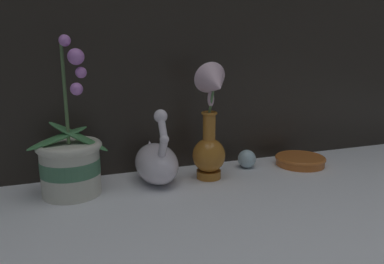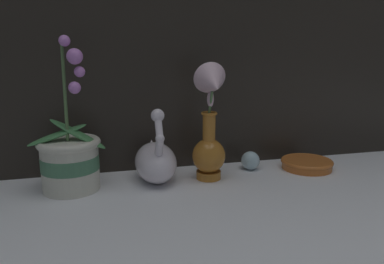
{
  "view_description": "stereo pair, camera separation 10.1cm",
  "coord_description": "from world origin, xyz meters",
  "px_view_note": "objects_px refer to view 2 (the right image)",
  "views": [
    {
      "loc": [
        -0.37,
        -0.83,
        0.35
      ],
      "look_at": [
        -0.03,
        0.1,
        0.13
      ],
      "focal_mm": 35.0,
      "sensor_mm": 36.0,
      "label": 1
    },
    {
      "loc": [
        -0.27,
        -0.86,
        0.35
      ],
      "look_at": [
        -0.03,
        0.1,
        0.13
      ],
      "focal_mm": 35.0,
      "sensor_mm": 36.0,
      "label": 2
    }
  ],
  "objects_px": {
    "swan_figurine": "(155,160)",
    "glass_sphere": "(250,160)",
    "blue_vase": "(210,130)",
    "orchid_potted_plant": "(70,158)",
    "amber_dish": "(307,163)"
  },
  "relations": [
    {
      "from": "swan_figurine",
      "to": "glass_sphere",
      "type": "height_order",
      "value": "swan_figurine"
    },
    {
      "from": "swan_figurine",
      "to": "blue_vase",
      "type": "xyz_separation_m",
      "value": [
        0.14,
        -0.03,
        0.08
      ]
    },
    {
      "from": "orchid_potted_plant",
      "to": "swan_figurine",
      "type": "relative_size",
      "value": 1.86
    },
    {
      "from": "orchid_potted_plant",
      "to": "amber_dish",
      "type": "xyz_separation_m",
      "value": [
        0.67,
        0.01,
        -0.07
      ]
    },
    {
      "from": "blue_vase",
      "to": "orchid_potted_plant",
      "type": "bearing_deg",
      "value": 177.05
    },
    {
      "from": "amber_dish",
      "to": "orchid_potted_plant",
      "type": "bearing_deg",
      "value": -179.47
    },
    {
      "from": "swan_figurine",
      "to": "glass_sphere",
      "type": "bearing_deg",
      "value": 4.99
    },
    {
      "from": "swan_figurine",
      "to": "amber_dish",
      "type": "xyz_separation_m",
      "value": [
        0.45,
        -0.01,
        -0.04
      ]
    },
    {
      "from": "orchid_potted_plant",
      "to": "blue_vase",
      "type": "xyz_separation_m",
      "value": [
        0.36,
        -0.02,
        0.06
      ]
    },
    {
      "from": "glass_sphere",
      "to": "orchid_potted_plant",
      "type": "bearing_deg",
      "value": -175.59
    },
    {
      "from": "swan_figurine",
      "to": "amber_dish",
      "type": "relative_size",
      "value": 1.35
    },
    {
      "from": "orchid_potted_plant",
      "to": "swan_figurine",
      "type": "distance_m",
      "value": 0.22
    },
    {
      "from": "orchid_potted_plant",
      "to": "glass_sphere",
      "type": "xyz_separation_m",
      "value": [
        0.5,
        0.04,
        -0.06
      ]
    },
    {
      "from": "orchid_potted_plant",
      "to": "amber_dish",
      "type": "relative_size",
      "value": 2.51
    },
    {
      "from": "orchid_potted_plant",
      "to": "amber_dish",
      "type": "distance_m",
      "value": 0.67
    }
  ]
}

